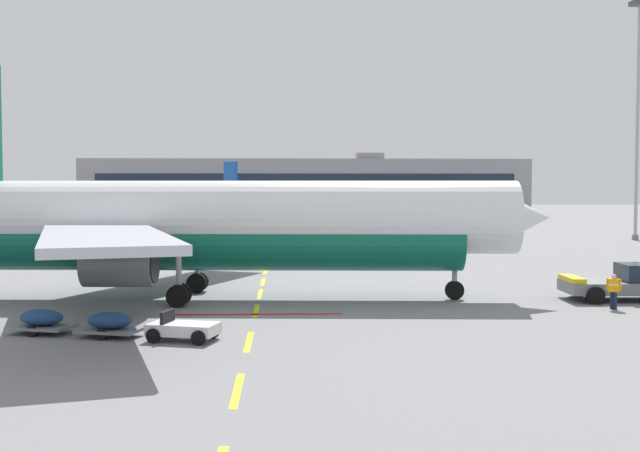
% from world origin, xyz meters
% --- Properties ---
extents(ground, '(400.00, 400.00, 0.00)m').
position_xyz_m(ground, '(40.00, 40.00, 0.00)').
color(ground, slate).
extents(apron_paint_markings, '(8.00, 97.26, 0.01)m').
position_xyz_m(apron_paint_markings, '(18.00, 37.70, 0.00)').
color(apron_paint_markings, yellow).
rests_on(apron_paint_markings, ground).
extents(airliner_foreground, '(34.80, 34.56, 12.20)m').
position_xyz_m(airliner_foreground, '(15.74, 27.10, 3.95)').
color(airliner_foreground, white).
rests_on(airliner_foreground, ground).
extents(pushback_tug, '(6.10, 3.38, 2.08)m').
position_xyz_m(pushback_tug, '(37.12, 25.72, 0.90)').
color(pushback_tug, slate).
rests_on(pushback_tug, ground).
extents(airliner_far_right, '(22.73, 24.29, 9.18)m').
position_xyz_m(airliner_far_right, '(6.65, 99.47, 2.97)').
color(airliner_far_right, silver).
rests_on(airliner_far_right, ground).
extents(baggage_train, '(8.67, 3.83, 1.14)m').
position_xyz_m(baggage_train, '(12.55, 16.71, 0.52)').
color(baggage_train, silver).
rests_on(baggage_train, ground).
extents(ground_crew_worker, '(0.58, 0.43, 1.70)m').
position_xyz_m(ground_crew_worker, '(35.16, 22.79, 0.97)').
color(ground_crew_worker, '#191E38').
rests_on(ground_crew_worker, ground).
extents(apron_light_mast_far, '(1.80, 1.80, 26.07)m').
position_xyz_m(apron_light_mast_far, '(57.92, 71.00, 16.12)').
color(apron_light_mast_far, slate).
rests_on(apron_light_mast_far, ground).
extents(terminal_satellite, '(96.63, 21.08, 13.44)m').
position_xyz_m(terminal_satellite, '(23.97, 163.94, 5.93)').
color(terminal_satellite, gray).
rests_on(terminal_satellite, ground).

